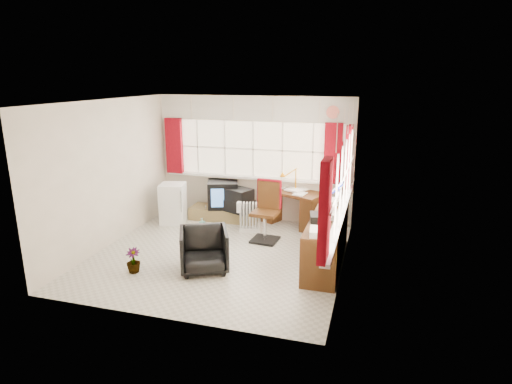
# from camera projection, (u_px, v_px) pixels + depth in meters

# --- Properties ---
(ground) EXTENTS (4.00, 4.00, 0.00)m
(ground) POSITION_uv_depth(u_px,v_px,m) (220.00, 255.00, 7.10)
(ground) COLOR beige
(ground) RESTS_ON ground
(room_walls) EXTENTS (4.00, 4.00, 4.00)m
(room_walls) POSITION_uv_depth(u_px,v_px,m) (217.00, 166.00, 6.70)
(room_walls) COLOR beige
(room_walls) RESTS_ON ground
(window_back) EXTENTS (3.70, 0.12, 3.60)m
(window_back) POSITION_uv_depth(u_px,v_px,m) (253.00, 174.00, 8.65)
(window_back) COLOR #F4E3C1
(window_back) RESTS_ON room_walls
(window_right) EXTENTS (0.12, 3.70, 3.60)m
(window_right) POSITION_uv_depth(u_px,v_px,m) (341.00, 210.00, 6.33)
(window_right) COLOR #F4E3C1
(window_right) RESTS_ON room_walls
(curtains) EXTENTS (3.83, 3.83, 1.15)m
(curtains) POSITION_uv_depth(u_px,v_px,m) (287.00, 161.00, 7.32)
(curtains) COLOR maroon
(curtains) RESTS_ON room_walls
(overhead_cabinets) EXTENTS (3.98, 3.98, 0.48)m
(overhead_cabinets) POSITION_uv_depth(u_px,v_px,m) (292.00, 114.00, 7.15)
(overhead_cabinets) COLOR silver
(overhead_cabinets) RESTS_ON room_walls
(desk) EXTENTS (1.34, 1.03, 0.74)m
(desk) POSITION_uv_depth(u_px,v_px,m) (293.00, 206.00, 8.43)
(desk) COLOR #4D2B12
(desk) RESTS_ON ground
(desk_lamp) EXTENTS (0.16, 0.14, 0.45)m
(desk_lamp) POSITION_uv_depth(u_px,v_px,m) (296.00, 175.00, 8.31)
(desk_lamp) COLOR orange
(desk_lamp) RESTS_ON desk
(task_chair) EXTENTS (0.49, 0.52, 1.09)m
(task_chair) POSITION_uv_depth(u_px,v_px,m) (267.00, 208.00, 7.64)
(task_chair) COLOR black
(task_chair) RESTS_ON ground
(office_chair) EXTENTS (0.94, 0.95, 0.66)m
(office_chair) POSITION_uv_depth(u_px,v_px,m) (204.00, 250.00, 6.46)
(office_chair) COLOR black
(office_chair) RESTS_ON ground
(radiator) EXTENTS (0.41, 0.21, 0.58)m
(radiator) POSITION_uv_depth(u_px,v_px,m) (250.00, 220.00, 8.09)
(radiator) COLOR white
(radiator) RESTS_ON ground
(credenza) EXTENTS (0.50, 2.00, 0.85)m
(credenza) POSITION_uv_depth(u_px,v_px,m) (327.00, 239.00, 6.72)
(credenza) COLOR #4D2B12
(credenza) RESTS_ON ground
(file_tray) EXTENTS (0.32, 0.38, 0.11)m
(file_tray) POSITION_uv_depth(u_px,v_px,m) (319.00, 218.00, 6.44)
(file_tray) COLOR black
(file_tray) RESTS_ON credenza
(tv_bench) EXTENTS (1.40, 0.50, 0.25)m
(tv_bench) POSITION_uv_depth(u_px,v_px,m) (224.00, 214.00, 8.81)
(tv_bench) COLOR #957C4A
(tv_bench) RESTS_ON ground
(crt_tv) EXTENTS (0.75, 0.72, 0.55)m
(crt_tv) POSITION_uv_depth(u_px,v_px,m) (223.00, 194.00, 8.76)
(crt_tv) COLOR black
(crt_tv) RESTS_ON tv_bench
(hifi_stack) EXTENTS (0.76, 0.63, 0.46)m
(hifi_stack) POSITION_uv_depth(u_px,v_px,m) (237.00, 200.00, 8.53)
(hifi_stack) COLOR black
(hifi_stack) RESTS_ON tv_bench
(mini_fridge) EXTENTS (0.57, 0.57, 0.81)m
(mini_fridge) POSITION_uv_depth(u_px,v_px,m) (173.00, 204.00, 8.54)
(mini_fridge) COLOR white
(mini_fridge) RESTS_ON ground
(spray_bottle_a) EXTENTS (0.16, 0.16, 0.30)m
(spray_bottle_a) POSITION_uv_depth(u_px,v_px,m) (206.00, 213.00, 8.78)
(spray_bottle_a) COLOR silver
(spray_bottle_a) RESTS_ON ground
(spray_bottle_b) EXTENTS (0.11, 0.11, 0.20)m
(spray_bottle_b) POSITION_uv_depth(u_px,v_px,m) (202.00, 223.00, 8.33)
(spray_bottle_b) COLOR #87C9BA
(spray_bottle_b) RESTS_ON ground
(flower_vase) EXTENTS (0.26, 0.26, 0.38)m
(flower_vase) POSITION_uv_depth(u_px,v_px,m) (133.00, 261.00, 6.42)
(flower_vase) COLOR black
(flower_vase) RESTS_ON ground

